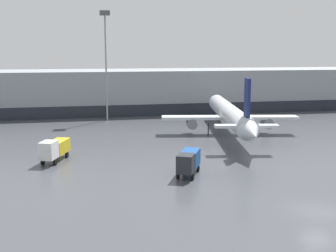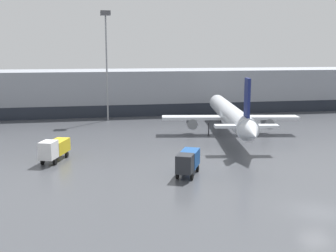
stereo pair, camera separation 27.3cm
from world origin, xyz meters
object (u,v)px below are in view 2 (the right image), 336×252
at_px(parked_jet_0, 230,114).
at_px(service_truck_0, 54,148).
at_px(service_truck_1, 188,161).
at_px(apron_light_mast_1, 106,36).

height_order(parked_jet_0, service_truck_0, parked_jet_0).
distance_m(service_truck_1, apron_light_mast_1, 41.21).
height_order(service_truck_0, apron_light_mast_1, apron_light_mast_1).
bearing_deg(service_truck_0, parked_jet_0, 133.86).
bearing_deg(service_truck_1, apron_light_mast_1, -145.05).
relative_size(parked_jet_0, service_truck_1, 7.08).
relative_size(parked_jet_0, service_truck_0, 6.20).
bearing_deg(apron_light_mast_1, service_truck_1, -80.98).
bearing_deg(parked_jet_0, service_truck_0, 124.73).
bearing_deg(service_truck_1, service_truck_0, -95.97).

